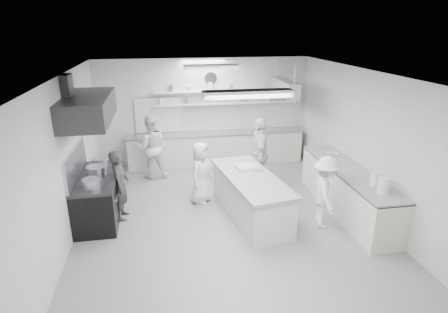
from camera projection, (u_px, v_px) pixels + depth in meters
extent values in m
cube|color=gray|center=(225.00, 217.00, 7.88)|extent=(6.00, 7.00, 0.02)
cube|color=white|center=(225.00, 73.00, 6.85)|extent=(6.00, 7.00, 0.02)
cube|color=silver|center=(204.00, 111.00, 10.61)|extent=(6.00, 0.04, 3.00)
cube|color=silver|center=(280.00, 249.00, 4.12)|extent=(6.00, 0.04, 3.00)
cube|color=silver|center=(67.00, 159.00, 6.88)|extent=(0.04, 7.00, 3.00)
cube|color=silver|center=(364.00, 142.00, 7.85)|extent=(0.04, 7.00, 3.00)
cube|color=black|center=(99.00, 198.00, 7.67)|extent=(0.80, 1.80, 0.90)
cube|color=#2C2C2F|center=(88.00, 109.00, 7.03)|extent=(0.85, 2.00, 0.50)
cube|color=silver|center=(216.00, 148.00, 10.73)|extent=(5.00, 0.60, 0.92)
cube|color=silver|center=(229.00, 103.00, 10.52)|extent=(4.20, 0.26, 0.04)
cube|color=silver|center=(229.00, 91.00, 10.40)|extent=(4.20, 0.26, 0.04)
cube|color=black|center=(158.00, 115.00, 10.40)|extent=(1.30, 0.04, 1.00)
cylinder|color=white|center=(211.00, 78.00, 10.28)|extent=(0.32, 0.05, 0.32)
cube|color=silver|center=(347.00, 191.00, 7.96)|extent=(0.74, 3.30, 0.94)
cube|color=#A9ADB8|center=(284.00, 88.00, 9.64)|extent=(0.30, 1.60, 0.40)
cube|color=silver|center=(248.00, 94.00, 5.21)|extent=(1.30, 0.25, 0.10)
cube|color=silver|center=(212.00, 67.00, 8.55)|extent=(1.30, 0.25, 0.10)
cube|color=silver|center=(251.00, 198.00, 7.73)|extent=(1.25, 2.48, 0.87)
cylinder|color=#A9ADB8|center=(96.00, 172.00, 7.54)|extent=(0.39, 0.39, 0.23)
imported|color=#2E2F32|center=(120.00, 185.00, 7.58)|extent=(0.40, 0.57, 1.49)
imported|color=silver|center=(151.00, 147.00, 9.62)|extent=(0.87, 0.70, 1.70)
imported|color=silver|center=(201.00, 172.00, 8.32)|extent=(0.77, 0.83, 1.43)
imported|color=silver|center=(260.00, 154.00, 8.99)|extent=(0.65, 1.11, 1.78)
imported|color=silver|center=(326.00, 192.00, 7.27)|extent=(0.73, 1.05, 1.48)
imported|color=#A9ADB8|center=(256.00, 171.00, 7.90)|extent=(0.32, 0.32, 0.06)
imported|color=silver|center=(262.00, 184.00, 7.25)|extent=(0.20, 0.20, 0.06)
imported|color=silver|center=(332.00, 155.00, 8.67)|extent=(0.27, 0.27, 0.06)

